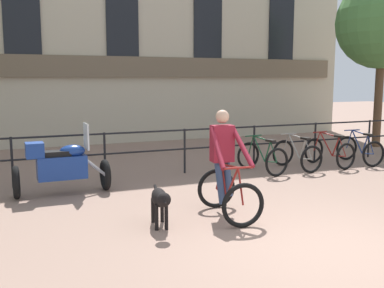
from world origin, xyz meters
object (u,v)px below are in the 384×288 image
Objects in this scene: cyclist_with_bike at (226,169)px; parked_bicycle_mid_left at (297,155)px; parked_bicycle_near_lamp at (262,158)px; parked_bicycle_far_end at (360,150)px; dog at (160,199)px; parked_motorcycle at (61,166)px; parked_bicycle_mid_right at (329,152)px.

parked_bicycle_mid_left is (3.32, 2.62, -0.41)m from cyclist_with_bike.
parked_bicycle_near_lamp is 1.02× the size of parked_bicycle_far_end.
parked_bicycle_near_lamp is (3.52, 2.83, -0.07)m from dog.
parked_motorcycle is 1.54× the size of parked_bicycle_mid_left.
parked_bicycle_mid_left is at bearing -7.37° from parked_bicycle_mid_right.
dog is 0.86× the size of parked_bicycle_far_end.
parked_bicycle_near_lamp is 1.98m from parked_bicycle_mid_right.
parked_motorcycle is 4.62m from parked_bicycle_near_lamp.
cyclist_with_bike is 1.26m from dog.
dog is 0.84× the size of parked_bicycle_near_lamp.
parked_bicycle_far_end is at bearing 172.62° from parked_bicycle_mid_right.
cyclist_with_bike is 1.46× the size of parked_bicycle_far_end.
parked_bicycle_near_lamp is at bearing -3.86° from parked_bicycle_mid_left.
cyclist_with_bike is 1.47× the size of parked_bicycle_mid_left.
parked_bicycle_mid_left is (5.60, 0.25, -0.20)m from parked_motorcycle.
parked_motorcycle reaches higher than parked_bicycle_near_lamp.
parked_bicycle_near_lamp is 1.00× the size of parked_bicycle_mid_right.
cyclist_with_bike is at bearing -136.51° from parked_motorcycle.
parked_bicycle_near_lamp and parked_bicycle_far_end have the same top height.
parked_bicycle_mid_right reaches higher than dog.
parked_motorcycle reaches higher than parked_bicycle_mid_right.
parked_bicycle_mid_right is at bearing 176.15° from parked_bicycle_mid_left.
cyclist_with_bike is 1.70× the size of dog.
parked_bicycle_mid_left is 1.98m from parked_bicycle_far_end.
parked_bicycle_near_lamp is at bearing 4.74° from parked_bicycle_far_end.
cyclist_with_bike reaches higher than parked_bicycle_mid_left.
cyclist_with_bike reaches higher than parked_bicycle_far_end.
parked_bicycle_mid_right is at bearing 36.46° from cyclist_with_bike.
cyclist_with_bike is at bearing 19.98° from dog.
parked_bicycle_mid_right is 1.02× the size of parked_bicycle_far_end.
parked_bicycle_mid_right is at bearing -88.28° from parked_motorcycle.
cyclist_with_bike reaches higher than dog.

